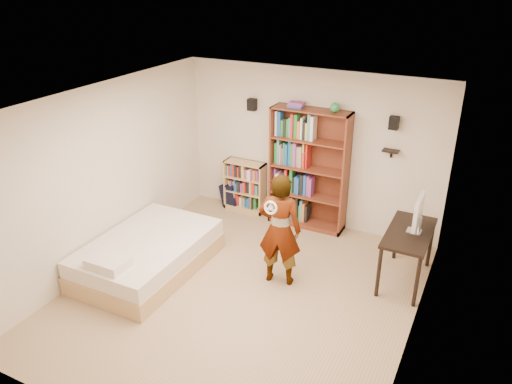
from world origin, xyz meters
TOP-DOWN VIEW (x-y plane):
  - ground at (0.00, 0.00)m, footprint 4.50×5.00m
  - room_shell at (0.00, 0.00)m, footprint 4.52×5.02m
  - crown_molding at (0.00, 0.00)m, footprint 4.50×5.00m
  - speaker_left at (-1.05, 2.40)m, footprint 0.14×0.12m
  - speaker_right at (1.35, 2.40)m, footprint 0.14×0.12m
  - wall_shelf at (1.35, 2.41)m, footprint 0.25×0.16m
  - tall_bookshelf at (0.06, 2.31)m, footprint 1.31×0.38m
  - low_bookshelf at (-1.18, 2.36)m, footprint 0.76×0.28m
  - computer_desk at (1.94, 1.35)m, footprint 0.59×1.18m
  - imac at (1.99, 1.36)m, footprint 0.18×0.54m
  - daybed at (-1.53, -0.06)m, footprint 1.39×2.14m
  - person at (0.33, 0.54)m, footprint 0.67×0.50m
  - wii_wheel at (0.33, 0.23)m, footprint 0.19×0.07m
  - navy_bag at (-1.49, 2.34)m, footprint 0.37×0.26m

SIDE VIEW (x-z plane):
  - ground at x=0.00m, z-range -0.01..0.01m
  - navy_bag at x=-1.49m, z-range 0.00..0.46m
  - daybed at x=-1.53m, z-range 0.00..0.63m
  - computer_desk at x=1.94m, z-range 0.00..0.80m
  - low_bookshelf at x=-1.18m, z-range 0.00..0.95m
  - person at x=0.33m, z-range 0.00..1.66m
  - tall_bookshelf at x=0.06m, z-range 0.00..2.07m
  - imac at x=1.99m, z-range 0.80..1.34m
  - wii_wheel at x=0.33m, z-range 1.21..1.40m
  - wall_shelf at x=1.35m, z-range 1.54..1.56m
  - room_shell at x=0.00m, z-range 0.41..3.12m
  - speaker_left at x=-1.05m, z-range 1.90..2.10m
  - speaker_right at x=1.35m, z-range 1.90..2.10m
  - crown_molding at x=0.00m, z-range 2.64..2.70m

